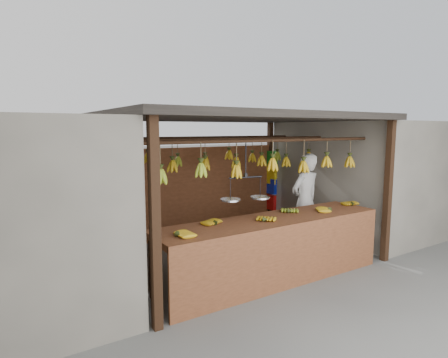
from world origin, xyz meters
TOP-DOWN VIEW (x-y plane):
  - ground at (0.00, 0.00)m, footprint 80.00×80.00m
  - stall at (0.00, 0.33)m, footprint 4.30×3.30m
  - neighbor_right at (3.60, 0.00)m, footprint 3.00×3.00m
  - counter at (-0.08, -1.23)m, footprint 3.57×0.81m
  - hanging_bananas at (0.01, -0.00)m, footprint 3.63×2.23m
  - balance_scale at (-0.48, -1.00)m, footprint 0.71×0.34m
  - vendor at (1.41, -0.25)m, footprint 0.66×0.47m
  - bag_bundles at (1.94, 1.35)m, footprint 0.08×0.26m

SIDE VIEW (x-z plane):
  - ground at x=0.00m, z-range 0.00..0.00m
  - counter at x=-0.08m, z-range 0.23..1.19m
  - vendor at x=1.41m, z-range 0.00..1.73m
  - bag_bundles at x=1.94m, z-range 0.33..1.66m
  - neighbor_right at x=3.60m, z-range 0.00..2.30m
  - balance_scale at x=-0.48m, z-range 0.85..1.66m
  - hanging_bananas at x=0.01m, z-range 1.42..1.81m
  - stall at x=0.00m, z-range 0.77..3.17m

